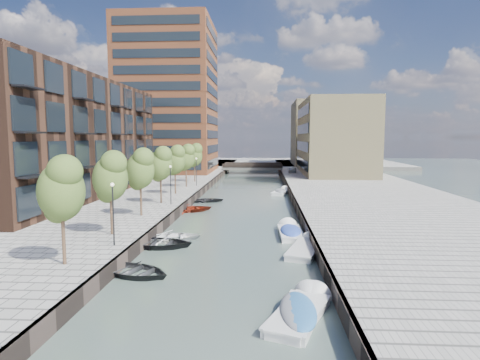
# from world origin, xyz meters

# --- Properties ---
(water) EXTENTS (300.00, 300.00, 0.00)m
(water) POSITION_xyz_m (0.00, 40.00, 0.00)
(water) COLOR #38473F
(water) RESTS_ON ground
(quay_left) EXTENTS (60.00, 140.00, 1.00)m
(quay_left) POSITION_xyz_m (-36.00, 40.00, 0.50)
(quay_left) COLOR gray
(quay_left) RESTS_ON ground
(quay_right) EXTENTS (20.00, 140.00, 1.00)m
(quay_right) POSITION_xyz_m (16.00, 40.00, 0.50)
(quay_right) COLOR gray
(quay_right) RESTS_ON ground
(quay_wall_left) EXTENTS (0.25, 140.00, 1.00)m
(quay_wall_left) POSITION_xyz_m (-6.10, 40.00, 0.50)
(quay_wall_left) COLOR #332823
(quay_wall_left) RESTS_ON ground
(quay_wall_right) EXTENTS (0.25, 140.00, 1.00)m
(quay_wall_right) POSITION_xyz_m (6.10, 40.00, 0.50)
(quay_wall_right) COLOR #332823
(quay_wall_right) RESTS_ON ground
(far_closure) EXTENTS (80.00, 40.00, 1.00)m
(far_closure) POSITION_xyz_m (0.00, 100.00, 0.50)
(far_closure) COLOR gray
(far_closure) RESTS_ON ground
(apartment_block) EXTENTS (8.00, 38.00, 14.00)m
(apartment_block) POSITION_xyz_m (-20.00, 30.00, 8.00)
(apartment_block) COLOR black
(apartment_block) RESTS_ON quay_left
(tower) EXTENTS (18.00, 18.00, 30.00)m
(tower) POSITION_xyz_m (-17.00, 65.00, 16.00)
(tower) COLOR brown
(tower) RESTS_ON quay_left
(tan_block_near) EXTENTS (12.00, 25.00, 14.00)m
(tan_block_near) POSITION_xyz_m (16.00, 62.00, 8.00)
(tan_block_near) COLOR tan
(tan_block_near) RESTS_ON quay_right
(tan_block_far) EXTENTS (12.00, 20.00, 16.00)m
(tan_block_far) POSITION_xyz_m (16.00, 88.00, 9.00)
(tan_block_far) COLOR tan
(tan_block_far) RESTS_ON quay_right
(bridge) EXTENTS (13.00, 6.00, 1.30)m
(bridge) POSITION_xyz_m (0.00, 72.00, 1.39)
(bridge) COLOR gray
(bridge) RESTS_ON ground
(tree_0) EXTENTS (2.50, 2.50, 5.95)m
(tree_0) POSITION_xyz_m (-8.50, 4.00, 5.31)
(tree_0) COLOR #382619
(tree_0) RESTS_ON quay_left
(tree_1) EXTENTS (2.50, 2.50, 5.95)m
(tree_1) POSITION_xyz_m (-8.50, 11.00, 5.31)
(tree_1) COLOR #382619
(tree_1) RESTS_ON quay_left
(tree_2) EXTENTS (2.50, 2.50, 5.95)m
(tree_2) POSITION_xyz_m (-8.50, 18.00, 5.31)
(tree_2) COLOR #382619
(tree_2) RESTS_ON quay_left
(tree_3) EXTENTS (2.50, 2.50, 5.95)m
(tree_3) POSITION_xyz_m (-8.50, 25.00, 5.31)
(tree_3) COLOR #382619
(tree_3) RESTS_ON quay_left
(tree_4) EXTENTS (2.50, 2.50, 5.95)m
(tree_4) POSITION_xyz_m (-8.50, 32.00, 5.31)
(tree_4) COLOR #382619
(tree_4) RESTS_ON quay_left
(tree_5) EXTENTS (2.50, 2.50, 5.95)m
(tree_5) POSITION_xyz_m (-8.50, 39.00, 5.31)
(tree_5) COLOR #382619
(tree_5) RESTS_ON quay_left
(tree_6) EXTENTS (2.50, 2.50, 5.95)m
(tree_6) POSITION_xyz_m (-8.50, 46.00, 5.31)
(tree_6) COLOR #382619
(tree_6) RESTS_ON quay_left
(lamp_0) EXTENTS (0.24, 0.24, 4.12)m
(lamp_0) POSITION_xyz_m (-7.20, 8.00, 3.51)
(lamp_0) COLOR black
(lamp_0) RESTS_ON quay_left
(lamp_1) EXTENTS (0.24, 0.24, 4.12)m
(lamp_1) POSITION_xyz_m (-7.20, 24.00, 3.51)
(lamp_1) COLOR black
(lamp_1) RESTS_ON quay_left
(lamp_2) EXTENTS (0.24, 0.24, 4.12)m
(lamp_2) POSITION_xyz_m (-7.20, 40.00, 3.51)
(lamp_2) COLOR black
(lamp_2) RESTS_ON quay_left
(sloop_0) EXTENTS (5.53, 4.81, 0.96)m
(sloop_0) POSITION_xyz_m (-4.98, 5.26, 0.00)
(sloop_0) COLOR black
(sloop_0) RESTS_ON ground
(sloop_1) EXTENTS (5.23, 3.79, 1.07)m
(sloop_1) POSITION_xyz_m (-5.21, 11.26, 0.00)
(sloop_1) COLOR black
(sloop_1) RESTS_ON ground
(sloop_2) EXTENTS (5.79, 5.11, 0.99)m
(sloop_2) POSITION_xyz_m (-5.40, 25.64, 0.00)
(sloop_2) COLOR maroon
(sloop_2) RESTS_ON ground
(sloop_3) EXTENTS (5.33, 4.41, 0.96)m
(sloop_3) POSITION_xyz_m (-4.62, 13.22, 0.00)
(sloop_3) COLOR white
(sloop_3) RESTS_ON ground
(sloop_4) EXTENTS (4.80, 3.95, 0.87)m
(sloop_4) POSITION_xyz_m (-4.53, 32.10, 0.00)
(sloop_4) COLOR black
(sloop_4) RESTS_ON ground
(motorboat_0) EXTENTS (3.56, 5.28, 1.67)m
(motorboat_0) POSITION_xyz_m (4.31, 0.44, 0.20)
(motorboat_0) COLOR silver
(motorboat_0) RESTS_ON ground
(motorboat_1) EXTENTS (3.14, 5.26, 1.66)m
(motorboat_1) POSITION_xyz_m (4.22, 0.45, 0.20)
(motorboat_1) COLOR #BCBCBA
(motorboat_1) RESTS_ON ground
(motorboat_2) EXTENTS (3.19, 5.46, 1.72)m
(motorboat_2) POSITION_xyz_m (5.61, 10.98, 0.10)
(motorboat_2) COLOR #BCBBBA
(motorboat_2) RESTS_ON ground
(motorboat_3) EXTENTS (1.99, 5.32, 1.76)m
(motorboat_3) POSITION_xyz_m (4.74, 15.67, 0.21)
(motorboat_3) COLOR silver
(motorboat_3) RESTS_ON ground
(motorboat_4) EXTENTS (3.02, 5.09, 1.61)m
(motorboat_4) POSITION_xyz_m (5.05, 40.18, 0.20)
(motorboat_4) COLOR white
(motorboat_4) RESTS_ON ground
(car) EXTENTS (1.89, 3.97, 1.31)m
(car) POSITION_xyz_m (8.22, 63.16, 1.66)
(car) COLOR gray
(car) RESTS_ON quay_right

